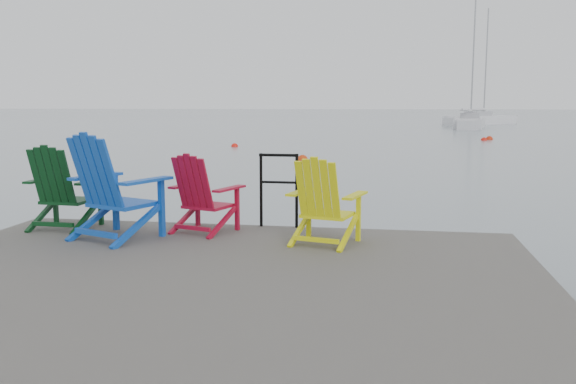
% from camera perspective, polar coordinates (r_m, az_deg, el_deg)
% --- Properties ---
extents(ground, '(400.00, 400.00, 0.00)m').
position_cam_1_polar(ground, '(5.39, -8.34, -13.57)').
color(ground, slate).
rests_on(ground, ground).
extents(dock, '(6.00, 5.00, 1.40)m').
position_cam_1_polar(dock, '(5.27, -8.42, -10.06)').
color(dock, '#302D2B').
rests_on(dock, ground).
extents(handrail, '(0.48, 0.04, 0.90)m').
position_cam_1_polar(handrail, '(7.39, -0.87, 0.85)').
color(handrail, black).
rests_on(handrail, dock).
extents(chair_green, '(0.82, 0.77, 1.00)m').
position_cam_1_polar(chair_green, '(7.76, -20.40, 0.40)').
color(chair_green, black).
rests_on(chair_green, dock).
extents(chair_blue, '(1.12, 1.07, 1.16)m').
position_cam_1_polar(chair_blue, '(6.98, -16.14, 0.45)').
color(chair_blue, '#1045AA').
rests_on(chair_blue, dock).
extents(chair_red, '(0.86, 0.82, 0.91)m').
position_cam_1_polar(chair_red, '(7.15, -8.04, -0.14)').
color(chair_red, maroon).
rests_on(chair_red, dock).
extents(chair_yellow, '(0.86, 0.81, 0.93)m').
position_cam_1_polar(chair_yellow, '(6.48, 3.36, -0.85)').
color(chair_yellow, '#D7D60B').
rests_on(chair_yellow, dock).
extents(sailboat_near, '(3.43, 8.11, 10.94)m').
position_cam_1_polar(sailboat_near, '(52.20, 16.68, 6.17)').
color(sailboat_near, silver).
rests_on(sailboat_near, ground).
extents(sailboat_mid, '(7.22, 7.00, 11.08)m').
position_cam_1_polar(sailboat_mid, '(61.29, 17.57, 6.40)').
color(sailboat_mid, silver).
rests_on(sailboat_mid, ground).
extents(buoy_a, '(0.39, 0.39, 0.39)m').
position_cam_1_polar(buoy_a, '(21.59, 1.37, 3.00)').
color(buoy_a, '#C2330B').
rests_on(buoy_a, ground).
extents(buoy_b, '(0.33, 0.33, 0.33)m').
position_cam_1_polar(buoy_b, '(28.43, -5.01, 4.25)').
color(buoy_b, red).
rests_on(buoy_b, ground).
extents(buoy_c, '(0.33, 0.33, 0.33)m').
position_cam_1_polar(buoy_c, '(34.75, 17.85, 4.62)').
color(buoy_c, red).
rests_on(buoy_c, ground).
extents(buoy_d, '(0.40, 0.40, 0.40)m').
position_cam_1_polar(buoy_d, '(35.59, 18.31, 4.68)').
color(buoy_d, red).
rests_on(buoy_d, ground).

